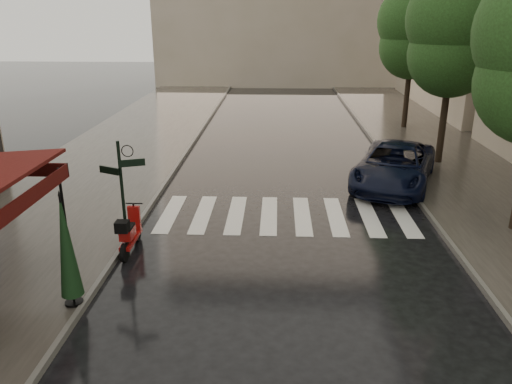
{
  "coord_description": "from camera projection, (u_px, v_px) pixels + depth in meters",
  "views": [
    {
      "loc": [
        2.66,
        -8.64,
        5.98
      ],
      "look_at": [
        2.11,
        4.23,
        1.4
      ],
      "focal_mm": 35.0,
      "sensor_mm": 36.0,
      "label": 1
    }
  ],
  "objects": [
    {
      "name": "tree_mid",
      "position": [
        455.0,
        26.0,
        19.28
      ],
      "size": [
        3.8,
        3.8,
        8.34
      ],
      "color": "black",
      "rests_on": "sidewalk_far"
    },
    {
      "name": "curb_far",
      "position": [
        389.0,
        162.0,
        21.21
      ],
      "size": [
        0.12,
        60.0,
        0.16
      ],
      "primitive_type": "cube",
      "color": "#595651",
      "rests_on": "ground"
    },
    {
      "name": "signpost",
      "position": [
        122.0,
        190.0,
        12.5
      ],
      "size": [
        1.17,
        0.29,
        3.1
      ],
      "color": "black",
      "rests_on": "ground"
    },
    {
      "name": "sidewalk_near",
      "position": [
        112.0,
        159.0,
        21.7
      ],
      "size": [
        6.0,
        60.0,
        0.12
      ],
      "primitive_type": "cube",
      "color": "#38332D",
      "rests_on": "ground"
    },
    {
      "name": "scooter",
      "position": [
        130.0,
        233.0,
        13.18
      ],
      "size": [
        0.47,
        1.75,
        1.15
      ],
      "rotation": [
        0.0,
        0.0,
        0.01
      ],
      "color": "black",
      "rests_on": "ground"
    },
    {
      "name": "parked_car",
      "position": [
        394.0,
        165.0,
        18.33
      ],
      "size": [
        4.29,
        6.03,
        1.53
      ],
      "primitive_type": "imported",
      "rotation": [
        0.0,
        0.0,
        -0.36
      ],
      "color": "black",
      "rests_on": "ground"
    },
    {
      "name": "sidewalk_far",
      "position": [
        456.0,
        163.0,
        21.1
      ],
      "size": [
        5.5,
        60.0,
        0.12
      ],
      "primitive_type": "cube",
      "color": "#38332D",
      "rests_on": "ground"
    },
    {
      "name": "crosswalk",
      "position": [
        286.0,
        215.0,
        15.77
      ],
      "size": [
        7.85,
        3.2,
        0.01
      ],
      "color": "silver",
      "rests_on": "ground"
    },
    {
      "name": "tree_far",
      "position": [
        414.0,
        26.0,
        25.91
      ],
      "size": [
        3.8,
        3.8,
        8.16
      ],
      "color": "black",
      "rests_on": "sidewalk_far"
    },
    {
      "name": "curb_near",
      "position": [
        182.0,
        160.0,
        21.57
      ],
      "size": [
        0.12,
        60.0,
        0.16
      ],
      "primitive_type": "cube",
      "color": "#595651",
      "rests_on": "ground"
    },
    {
      "name": "parasol_back",
      "position": [
        66.0,
        246.0,
        10.28
      ],
      "size": [
        0.47,
        0.47,
        2.53
      ],
      "color": "black",
      "rests_on": "sidewalk_near"
    },
    {
      "name": "ground",
      "position": [
        145.0,
        323.0,
        10.24
      ],
      "size": [
        120.0,
        120.0,
        0.0
      ],
      "primitive_type": "plane",
      "color": "black",
      "rests_on": "ground"
    }
  ]
}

